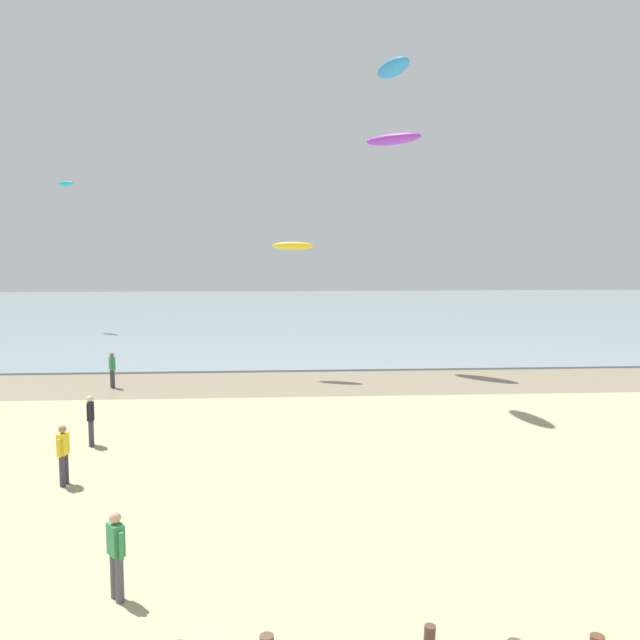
# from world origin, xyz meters

# --- Properties ---
(wet_sand_strip) EXTENTS (120.00, 6.19, 0.01)m
(wet_sand_strip) POSITION_xyz_m (0.00, 25.20, 0.00)
(wet_sand_strip) COLOR #84755B
(wet_sand_strip) RESTS_ON ground
(sea) EXTENTS (160.00, 70.00, 0.10)m
(sea) POSITION_xyz_m (0.00, 63.29, 0.05)
(sea) COLOR #7F939E
(sea) RESTS_ON ground
(person_by_waterline) EXTENTS (0.37, 0.51, 1.71)m
(person_by_waterline) POSITION_xyz_m (-6.10, 24.61, 0.92)
(person_by_waterline) COLOR #383842
(person_by_waterline) RESTS_ON ground
(person_left_flank) EXTENTS (0.39, 0.48, 1.71)m
(person_left_flank) POSITION_xyz_m (-1.28, 4.96, 0.92)
(person_left_flank) COLOR #4C4C56
(person_left_flank) RESTS_ON ground
(person_right_flank) EXTENTS (0.26, 0.57, 1.71)m
(person_right_flank) POSITION_xyz_m (-4.22, 11.30, 0.92)
(person_right_flank) COLOR #383842
(person_right_flank) RESTS_ON ground
(person_trailing_behind) EXTENTS (0.29, 0.56, 1.71)m
(person_trailing_behind) POSITION_xyz_m (-4.51, 15.09, 0.92)
(person_trailing_behind) COLOR #383842
(person_trailing_behind) RESTS_ON ground
(kite_aloft_0) EXTENTS (1.98, 2.02, 0.54)m
(kite_aloft_0) POSITION_xyz_m (-15.08, 48.08, 11.83)
(kite_aloft_0) COLOR #19B2B7
(kite_aloft_1) EXTENTS (2.40, 1.55, 0.58)m
(kite_aloft_1) POSITION_xyz_m (2.56, 27.13, 6.76)
(kite_aloft_1) COLOR yellow
(kite_aloft_2) EXTENTS (1.53, 3.09, 0.63)m
(kite_aloft_2) POSITION_xyz_m (6.73, 21.84, 14.26)
(kite_aloft_2) COLOR #2384D1
(kite_aloft_5) EXTENTS (3.32, 3.36, 0.64)m
(kite_aloft_5) POSITION_xyz_m (8.08, 29.36, 12.53)
(kite_aloft_5) COLOR purple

